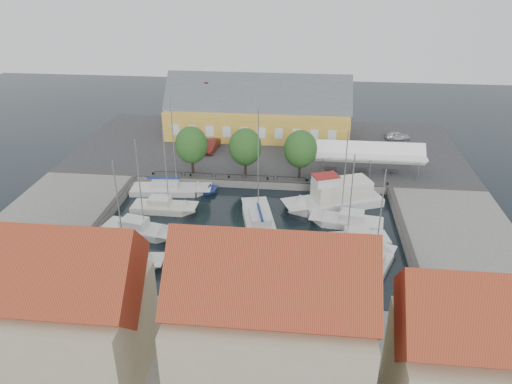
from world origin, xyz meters
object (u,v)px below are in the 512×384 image
west_boat_a (169,190)px  west_boat_d (117,263)px  car_silver (397,136)px  center_sailboat (259,224)px  launch_sw (89,281)px  east_boat_a (348,223)px  launch_nw (197,190)px  west_boat_c (138,231)px  tent_canopy (370,153)px  trawler (336,198)px  east_boat_c (372,269)px  car_red (211,145)px  east_boat_b (354,241)px  warehouse (255,113)px  west_boat_b (163,208)px

west_boat_a → west_boat_d: bearing=-92.6°
car_silver → west_boat_a: size_ratio=0.28×
center_sailboat → launch_sw: size_ratio=2.77×
center_sailboat → east_boat_a: size_ratio=1.20×
car_silver → launch_nw: car_silver is taller
launch_sw → west_boat_c: bearing=79.5°
west_boat_c → west_boat_d: west_boat_d is taller
tent_canopy → trawler: size_ratio=1.14×
east_boat_c → west_boat_d: size_ratio=0.94×
car_silver → east_boat_c: size_ratio=0.34×
car_silver → launch_nw: (-27.43, -19.07, -1.54)m
car_red → center_sailboat: size_ratio=0.35×
west_boat_a → west_boat_c: (-0.71, -10.13, -0.01)m
launch_nw → trawler: bearing=-8.0°
car_red → launch_sw: size_ratio=0.96×
car_red → east_boat_b: 29.35m
tent_canopy → east_boat_b: (-2.91, -16.51, -3.42)m
west_boat_d → launch_sw: 3.31m
car_red → east_boat_b: size_ratio=0.45×
warehouse → east_boat_b: 33.57m
tent_canopy → car_silver: bearing=66.9°
east_boat_c → launch_nw: 25.53m
tent_canopy → east_boat_c: 21.81m
car_red → west_boat_d: bearing=-92.2°
car_silver → west_boat_a: west_boat_a is taller
launch_nw → west_boat_a: bearing=-165.9°
tent_canopy → launch_sw: tent_canopy is taller
center_sailboat → east_boat_c: center_sailboat is taller
east_boat_c → west_boat_b: bearing=156.5°
west_boat_a → car_red: bearing=75.8°
car_red → west_boat_a: bearing=-98.8°
tent_canopy → car_silver: 14.58m
car_red → west_boat_c: size_ratio=0.42×
car_red → launch_nw: (0.33, -11.44, -1.70)m
west_boat_a → west_boat_c: bearing=-94.0°
warehouse → center_sailboat: bearing=-82.7°
west_boat_a → launch_sw: (-2.39, -19.22, -0.18)m
east_boat_c → launch_sw: bearing=-170.4°
east_boat_a → east_boat_c: (1.68, -8.86, -0.00)m
trawler → launch_nw: trawler is taller
car_red → trawler: bearing=-32.8°
west_boat_b → launch_sw: (-2.94, -14.41, -0.17)m
west_boat_b → launch_nw: bearing=63.0°
west_boat_a → tent_canopy: bearing=14.8°
east_boat_c → west_boat_a: bearing=147.8°
trawler → east_boat_a: bearing=-75.2°
east_boat_b → launch_sw: (-24.68, -9.36, -0.17)m
car_silver → car_red: car_red is taller
launch_nw → east_boat_b: bearing=-29.6°
east_boat_b → launch_nw: (-18.86, 10.72, -0.17)m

